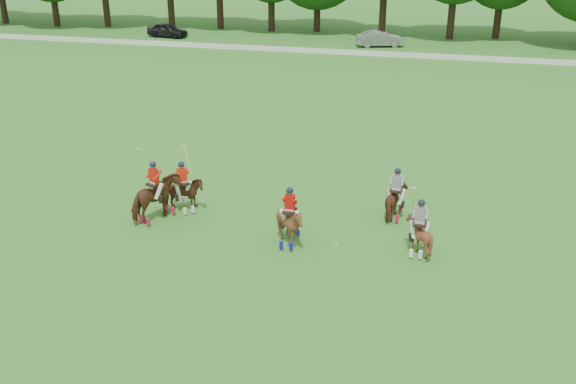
% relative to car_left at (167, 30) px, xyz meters
% --- Properties ---
extents(ground, '(180.00, 180.00, 0.00)m').
position_rel_car_left_xyz_m(ground, '(20.79, -42.50, -0.70)').
color(ground, '#22651C').
rests_on(ground, ground).
extents(boundary_rail, '(120.00, 0.10, 0.44)m').
position_rel_car_left_xyz_m(boundary_rail, '(20.79, -4.50, -0.48)').
color(boundary_rail, white).
rests_on(boundary_rail, ground).
extents(car_left, '(4.29, 2.24, 1.39)m').
position_rel_car_left_xyz_m(car_left, '(0.00, 0.00, 0.00)').
color(car_left, black).
rests_on(car_left, ground).
extents(car_mid, '(4.59, 2.76, 1.43)m').
position_rel_car_left_xyz_m(car_mid, '(21.18, 0.00, 0.02)').
color(car_mid, gray).
rests_on(car_mid, ground).
extents(polo_red_a, '(1.76, 2.33, 3.02)m').
position_rel_car_left_xyz_m(polo_red_a, '(16.52, -39.10, 0.22)').
color(polo_red_a, '#552D16').
rests_on(polo_red_a, ground).
extents(polo_red_b, '(1.86, 1.85, 2.69)m').
position_rel_car_left_xyz_m(polo_red_b, '(17.23, -38.04, 0.06)').
color(polo_red_b, '#552D16').
rests_on(polo_red_b, ground).
extents(polo_red_c, '(1.26, 1.42, 2.27)m').
position_rel_car_left_xyz_m(polo_red_c, '(22.16, -39.86, 0.12)').
color(polo_red_c, '#552D16').
rests_on(polo_red_c, ground).
extents(polo_stripe_a, '(1.05, 1.70, 2.14)m').
position_rel_car_left_xyz_m(polo_stripe_a, '(25.75, -36.68, 0.06)').
color(polo_stripe_a, '#552D16').
rests_on(polo_stripe_a, ground).
extents(polo_stripe_b, '(1.19, 1.32, 2.65)m').
position_rel_car_left_xyz_m(polo_stripe_b, '(26.81, -39.44, 0.04)').
color(polo_stripe_b, '#552D16').
rests_on(polo_stripe_b, ground).
extents(polo_ball, '(0.09, 0.09, 0.09)m').
position_rel_car_left_xyz_m(polo_ball, '(23.85, -39.52, -0.65)').
color(polo_ball, white).
rests_on(polo_ball, ground).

